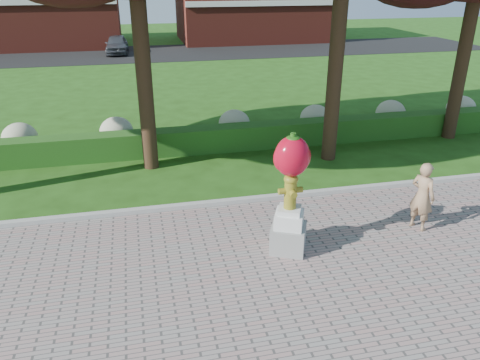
# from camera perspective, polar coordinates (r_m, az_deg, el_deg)

# --- Properties ---
(ground) EXTENTS (100.00, 100.00, 0.00)m
(ground) POSITION_cam_1_polar(r_m,az_deg,el_deg) (9.40, 3.72, -11.03)
(ground) COLOR #224812
(ground) RESTS_ON ground
(curb) EXTENTS (40.00, 0.18, 0.15)m
(curb) POSITION_cam_1_polar(r_m,az_deg,el_deg) (11.86, -0.32, -2.62)
(curb) COLOR #ADADA5
(curb) RESTS_ON ground
(lawn_hedge) EXTENTS (24.00, 0.70, 0.80)m
(lawn_hedge) POSITION_cam_1_polar(r_m,az_deg,el_deg) (15.37, -3.57, 5.00)
(lawn_hedge) COLOR #234D16
(lawn_hedge) RESTS_ON ground
(hydrangea_row) EXTENTS (20.10, 1.10, 0.99)m
(hydrangea_row) POSITION_cam_1_polar(r_m,az_deg,el_deg) (16.35, -2.18, 6.76)
(hydrangea_row) COLOR #A9AC83
(hydrangea_row) RESTS_ON ground
(street) EXTENTS (50.00, 8.00, 0.02)m
(street) POSITION_cam_1_polar(r_m,az_deg,el_deg) (35.84, -9.32, 15.05)
(street) COLOR black
(street) RESTS_ON ground
(building_right) EXTENTS (12.00, 8.00, 6.40)m
(building_right) POSITION_cam_1_polar(r_m,az_deg,el_deg) (42.67, 1.25, 21.04)
(building_right) COLOR maroon
(building_right) RESTS_ON ground
(hydrant_sculpture) EXTENTS (0.92, 0.92, 2.57)m
(hydrant_sculpture) POSITION_cam_1_polar(r_m,az_deg,el_deg) (9.37, 6.17, -1.33)
(hydrant_sculpture) COLOR gray
(hydrant_sculpture) RESTS_ON walkway
(woman) EXTENTS (0.59, 0.69, 1.59)m
(woman) POSITION_cam_1_polar(r_m,az_deg,el_deg) (11.15, 21.34, -1.84)
(woman) COLOR #A37F5D
(woman) RESTS_ON walkway
(parked_car) EXTENTS (1.64, 3.82, 1.29)m
(parked_car) POSITION_cam_1_polar(r_m,az_deg,el_deg) (36.06, -14.78, 15.70)
(parked_car) COLOR #45484E
(parked_car) RESTS_ON street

